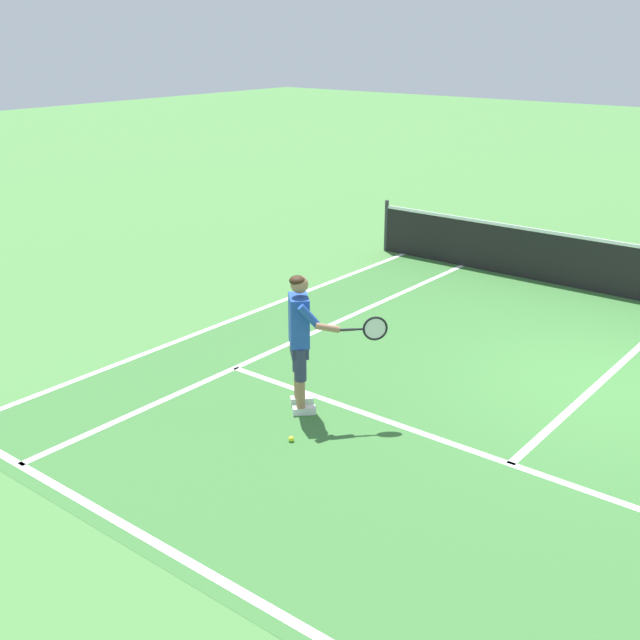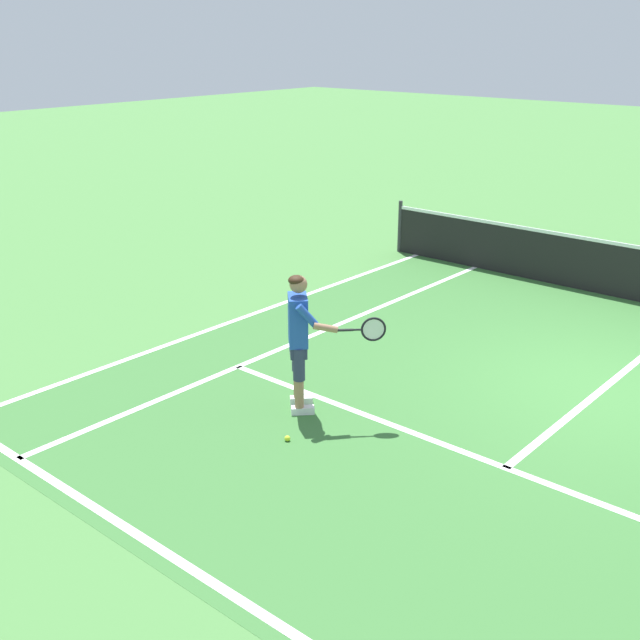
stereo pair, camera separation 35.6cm
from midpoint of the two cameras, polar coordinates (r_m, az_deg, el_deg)
ground_plane at (r=11.04m, az=20.70°, el=-4.59°), size 80.00×80.00×0.00m
court_inner_surface at (r=10.10m, az=18.44°, el=-6.66°), size 10.98×10.09×0.00m
line_baseline at (r=6.55m, az=0.09°, el=-21.89°), size 10.98×0.10×0.01m
line_service at (r=8.83m, az=14.39°, el=-10.29°), size 8.23×0.10×0.01m
line_centre_service at (r=11.52m, az=21.68°, el=-3.67°), size 0.10×6.40×0.01m
line_singles_left at (r=12.04m, az=0.27°, el=-1.13°), size 0.10×9.69×0.01m
line_doubles_left at (r=12.92m, az=-4.38°, el=0.32°), size 0.10×9.69×0.01m
tennis_player at (r=9.39m, az=-0.33°, el=-1.01°), size 1.16×0.75×1.71m
tennis_ball_near_feet at (r=9.06m, az=-1.23°, el=-8.53°), size 0.07×0.07×0.07m
tennis_ball_by_baseline at (r=10.36m, az=-0.67°, el=-4.64°), size 0.07×0.07×0.07m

